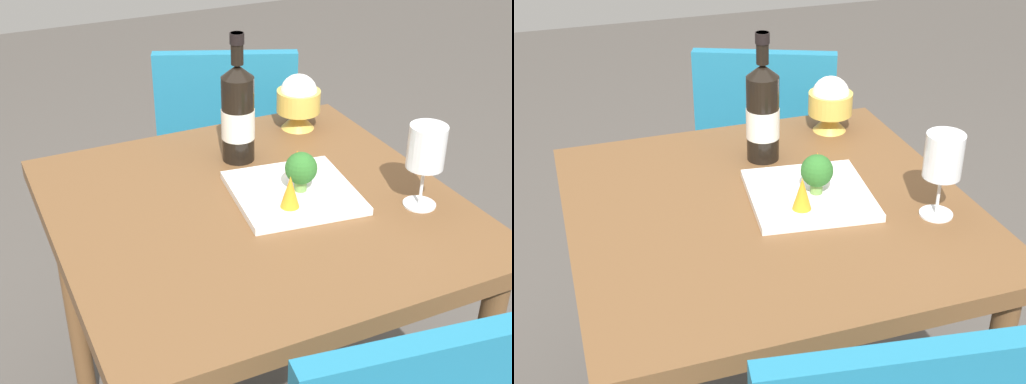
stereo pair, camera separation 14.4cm
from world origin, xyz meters
TOP-DOWN VIEW (x-y plane):
  - dining_table at (0.00, 0.00)m, footprint 0.82×0.82m
  - chair_near_window at (0.65, -0.21)m, footprint 0.52×0.52m
  - wine_bottle at (0.21, -0.05)m, footprint 0.08×0.08m
  - wine_glass at (-0.15, -0.31)m, footprint 0.08×0.08m
  - rice_bowl at (0.31, -0.26)m, footprint 0.11×0.11m
  - serving_plate at (0.00, -0.09)m, footprint 0.28×0.28m
  - broccoli_floret at (-0.01, -0.10)m, footprint 0.07×0.07m
  - carrot_garnish_left at (-0.06, -0.05)m, footprint 0.04×0.04m
  - carrot_garnish_right at (0.07, -0.13)m, footprint 0.03×0.03m

SIDE VIEW (x-z plane):
  - chair_near_window at x=0.65m, z-range 0.10..0.95m
  - dining_table at x=0.00m, z-range 0.27..0.99m
  - serving_plate at x=0.00m, z-range 0.72..0.74m
  - carrot_garnish_right at x=0.07m, z-range 0.74..0.79m
  - carrot_garnish_left at x=-0.06m, z-range 0.74..0.81m
  - broccoli_floret at x=-0.01m, z-range 0.74..0.83m
  - rice_bowl at x=0.31m, z-range 0.72..0.87m
  - wine_bottle at x=0.21m, z-range 0.69..0.99m
  - wine_glass at x=-0.15m, z-range 0.76..0.94m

